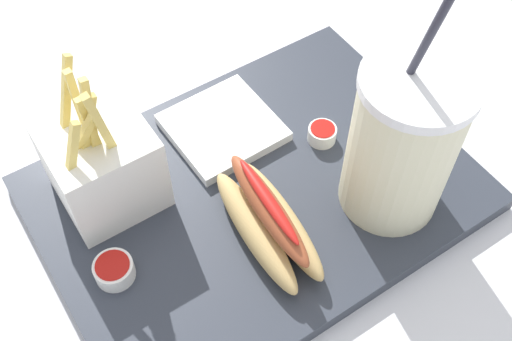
{
  "coord_description": "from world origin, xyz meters",
  "views": [
    {
      "loc": [
        0.2,
        0.31,
        0.55
      ],
      "look_at": [
        0.0,
        0.0,
        0.05
      ],
      "focal_mm": 43.84,
      "sensor_mm": 36.0,
      "label": 1
    }
  ],
  "objects_px": {
    "soda_cup": "(402,144)",
    "fries_basket": "(102,164)",
    "ketchup_cup_1": "(114,270)",
    "napkin_stack": "(223,127)",
    "ketchup_cup_2": "(322,133)",
    "hot_dog_1": "(268,221)"
  },
  "relations": [
    {
      "from": "soda_cup",
      "to": "napkin_stack",
      "type": "height_order",
      "value": "soda_cup"
    },
    {
      "from": "soda_cup",
      "to": "ketchup_cup_2",
      "type": "distance_m",
      "value": 0.12
    },
    {
      "from": "napkin_stack",
      "to": "hot_dog_1",
      "type": "bearing_deg",
      "value": 76.52
    },
    {
      "from": "soda_cup",
      "to": "hot_dog_1",
      "type": "xyz_separation_m",
      "value": [
        0.13,
        -0.03,
        -0.06
      ]
    },
    {
      "from": "fries_basket",
      "to": "ketchup_cup_2",
      "type": "distance_m",
      "value": 0.23
    },
    {
      "from": "soda_cup",
      "to": "ketchup_cup_1",
      "type": "xyz_separation_m",
      "value": [
        0.27,
        -0.07,
        -0.07
      ]
    },
    {
      "from": "soda_cup",
      "to": "ketchup_cup_2",
      "type": "xyz_separation_m",
      "value": [
        0.01,
        -0.1,
        -0.07
      ]
    },
    {
      "from": "fries_basket",
      "to": "ketchup_cup_2",
      "type": "xyz_separation_m",
      "value": [
        -0.22,
        0.06,
        -0.04
      ]
    },
    {
      "from": "hot_dog_1",
      "to": "napkin_stack",
      "type": "bearing_deg",
      "value": -103.48
    },
    {
      "from": "ketchup_cup_1",
      "to": "napkin_stack",
      "type": "relative_size",
      "value": 0.34
    },
    {
      "from": "napkin_stack",
      "to": "soda_cup",
      "type": "bearing_deg",
      "value": 119.82
    },
    {
      "from": "hot_dog_1",
      "to": "soda_cup",
      "type": "bearing_deg",
      "value": 166.99
    },
    {
      "from": "hot_dog_1",
      "to": "ketchup_cup_1",
      "type": "bearing_deg",
      "value": -16.11
    },
    {
      "from": "hot_dog_1",
      "to": "napkin_stack",
      "type": "relative_size",
      "value": 1.4
    },
    {
      "from": "fries_basket",
      "to": "soda_cup",
      "type": "bearing_deg",
      "value": 146.0
    },
    {
      "from": "hot_dog_1",
      "to": "ketchup_cup_1",
      "type": "distance_m",
      "value": 0.15
    },
    {
      "from": "fries_basket",
      "to": "napkin_stack",
      "type": "bearing_deg",
      "value": -176.73
    },
    {
      "from": "soda_cup",
      "to": "fries_basket",
      "type": "height_order",
      "value": "soda_cup"
    },
    {
      "from": "napkin_stack",
      "to": "ketchup_cup_1",
      "type": "bearing_deg",
      "value": 28.23
    },
    {
      "from": "soda_cup",
      "to": "fries_basket",
      "type": "distance_m",
      "value": 0.28
    },
    {
      "from": "fries_basket",
      "to": "hot_dog_1",
      "type": "distance_m",
      "value": 0.17
    },
    {
      "from": "soda_cup",
      "to": "fries_basket",
      "type": "xyz_separation_m",
      "value": [
        0.23,
        -0.16,
        -0.03
      ]
    }
  ]
}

